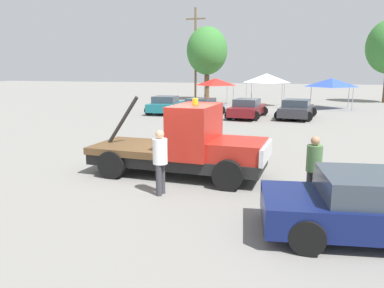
{
  "coord_description": "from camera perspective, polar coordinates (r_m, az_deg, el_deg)",
  "views": [
    {
      "loc": [
        3.91,
        -11.04,
        3.37
      ],
      "look_at": [
        0.5,
        0.0,
        1.05
      ],
      "focal_mm": 35.0,
      "sensor_mm": 36.0,
      "label": 1
    }
  ],
  "objects": [
    {
      "name": "foreground_car",
      "position": [
        8.49,
        27.01,
        -8.61
      ],
      "size": [
        5.08,
        2.71,
        1.34
      ],
      "rotation": [
        0.0,
        0.0,
        0.17
      ],
      "color": "#0F194C",
      "rests_on": "ground"
    },
    {
      "name": "parked_car_skyblue",
      "position": [
        26.94,
        1.5,
        5.54
      ],
      "size": [
        2.81,
        4.8,
        1.34
      ],
      "rotation": [
        0.0,
        0.0,
        1.44
      ],
      "color": "#669ED1",
      "rests_on": "ground"
    },
    {
      "name": "canopy_tent_red",
      "position": [
        37.31,
        3.61,
        9.43
      ],
      "size": [
        3.08,
        3.08,
        2.5
      ],
      "color": "#9E9EA3",
      "rests_on": "ground"
    },
    {
      "name": "person_near_truck",
      "position": [
        9.9,
        18.08,
        -3.06
      ],
      "size": [
        0.39,
        0.39,
        1.73
      ],
      "rotation": [
        0.0,
        0.0,
        0.85
      ],
      "color": "#38383D",
      "rests_on": "ground"
    },
    {
      "name": "parked_car_charcoal",
      "position": [
        26.93,
        15.61,
        5.13
      ],
      "size": [
        2.78,
        4.59,
        1.34
      ],
      "rotation": [
        0.0,
        0.0,
        1.47
      ],
      "color": "#2D2D33",
      "rests_on": "ground"
    },
    {
      "name": "person_at_hood",
      "position": [
        10.09,
        -4.87,
        -2.1
      ],
      "size": [
        0.4,
        0.4,
        1.78
      ],
      "rotation": [
        0.0,
        0.0,
        6.24
      ],
      "color": "#38383D",
      "rests_on": "ground"
    },
    {
      "name": "utility_pole",
      "position": [
        42.31,
        0.54,
        13.84
      ],
      "size": [
        2.2,
        0.24,
        9.9
      ],
      "color": "brown",
      "rests_on": "ground"
    },
    {
      "name": "ground_plane",
      "position": [
        12.19,
        -2.25,
        -4.71
      ],
      "size": [
        160.0,
        160.0,
        0.0
      ],
      "primitive_type": "plane",
      "color": "gray"
    },
    {
      "name": "tree_left",
      "position": [
        42.04,
        2.3,
        13.98
      ],
      "size": [
        4.43,
        4.43,
        7.92
      ],
      "color": "brown",
      "rests_on": "ground"
    },
    {
      "name": "canopy_tent_white",
      "position": [
        35.57,
        11.29,
        9.81
      ],
      "size": [
        3.21,
        3.21,
        2.97
      ],
      "color": "#9E9EA3",
      "rests_on": "ground"
    },
    {
      "name": "parked_car_maroon",
      "position": [
        26.65,
        8.4,
        5.36
      ],
      "size": [
        2.59,
        4.68,
        1.34
      ],
      "rotation": [
        0.0,
        0.0,
        1.5
      ],
      "color": "maroon",
      "rests_on": "ground"
    },
    {
      "name": "canopy_tent_blue",
      "position": [
        34.58,
        20.5,
        8.76
      ],
      "size": [
        3.3,
        3.3,
        2.61
      ],
      "color": "#9E9EA3",
      "rests_on": "ground"
    },
    {
      "name": "parked_car_teal",
      "position": [
        29.17,
        -3.98,
        5.96
      ],
      "size": [
        2.73,
        4.48,
        1.34
      ],
      "rotation": [
        0.0,
        0.0,
        1.65
      ],
      "color": "#196670",
      "rests_on": "ground"
    },
    {
      "name": "tow_truck",
      "position": [
        11.83,
        -0.69,
        -0.37
      ],
      "size": [
        5.7,
        2.41,
        2.51
      ],
      "rotation": [
        0.0,
        0.0,
        -0.03
      ],
      "color": "black",
      "rests_on": "ground"
    }
  ]
}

